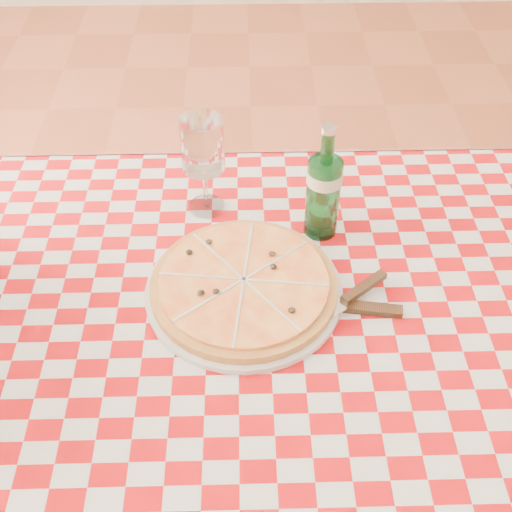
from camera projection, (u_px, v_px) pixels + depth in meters
The scene contains 6 objects.
dining_table at pixel (268, 340), 1.18m from camera, with size 1.20×0.80×0.75m.
tablecloth at pixel (268, 306), 1.11m from camera, with size 1.30×0.90×0.01m, color #97090C.
pizza_plate at pixel (244, 285), 1.11m from camera, with size 0.35×0.35×0.04m, color gold, non-canonical shape.
water_bottle at pixel (324, 182), 1.16m from camera, with size 0.07×0.07×0.24m, color #175E26, non-canonical shape.
wine_glass at pixel (204, 166), 1.22m from camera, with size 0.08×0.08×0.21m, color white, non-canonical shape.
cutlery at pixel (343, 303), 1.09m from camera, with size 0.25×0.21×0.03m, color silver, non-canonical shape.
Camera 1 is at (-0.04, -0.73, 1.60)m, focal length 45.00 mm.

